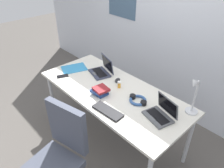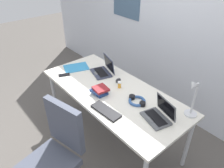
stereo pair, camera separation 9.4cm
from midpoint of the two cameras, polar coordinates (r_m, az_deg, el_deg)
ground_plane at (r=2.88m, az=-0.96°, el=-13.82°), size 12.00×12.00×0.00m
wall_back at (r=2.94m, az=15.58°, el=16.01°), size 6.00×0.13×2.60m
desk at (r=2.43m, az=-1.11°, el=-2.72°), size 1.80×0.80×0.74m
desk_lamp at (r=2.08m, az=19.70°, el=-3.28°), size 0.12×0.18×0.40m
laptop_back_left at (r=2.06m, az=11.54°, el=-7.75°), size 0.31×0.28×0.20m
laptop_by_keyboard at (r=2.70m, az=-3.71°, el=3.68°), size 0.34×0.30×0.21m
external_keyboard at (r=2.10m, az=-2.47°, el=-7.20°), size 0.34×0.14×0.02m
computer_mouse at (r=2.54m, az=0.42°, el=0.99°), size 0.09×0.11×0.03m
cell_phone at (r=2.72m, az=-14.03°, el=2.06°), size 0.11×0.15×0.01m
headphones at (r=2.23m, az=5.73°, el=-4.31°), size 0.21×0.18×0.04m
pill_bottle at (r=2.42m, az=0.82°, el=-0.14°), size 0.04×0.04×0.08m
book_stack at (r=2.32m, az=-4.31°, el=-1.81°), size 0.19×0.17×0.08m
paper_folder_near_lamp at (r=2.87m, az=-10.99°, el=4.13°), size 0.32×0.37×0.01m
office_chair at (r=2.19m, az=-15.34°, el=-19.77°), size 0.53×0.59×0.97m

